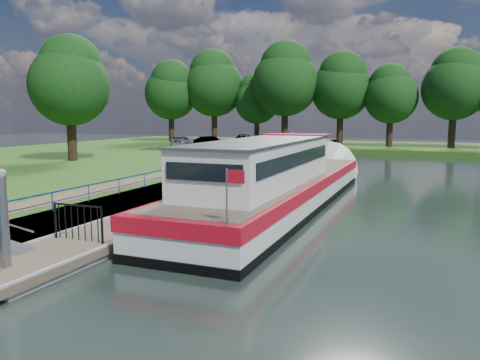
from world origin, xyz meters
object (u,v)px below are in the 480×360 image
at_px(barge, 283,183).
at_px(car_d, 243,140).
at_px(car_c, 181,141).
at_px(car_a, 256,144).
at_px(pontoon, 222,194).
at_px(car_b, 210,142).

relative_size(barge, car_d, 4.59).
bearing_deg(car_c, car_a, 159.45).
height_order(barge, car_a, barge).
bearing_deg(car_d, pontoon, -87.28).
xyz_separation_m(pontoon, car_a, (-6.32, 22.39, 1.24)).
height_order(car_a, car_b, car_b).
distance_m(barge, car_b, 28.11).
distance_m(car_a, car_b, 5.28).
relative_size(car_a, car_d, 0.75).
height_order(car_c, car_d, car_d).
distance_m(car_b, car_c, 4.42).
relative_size(pontoon, car_a, 8.74).
relative_size(car_b, car_d, 0.82).
bearing_deg(pontoon, car_b, 116.96).
xyz_separation_m(pontoon, car_d, (-9.92, 27.99, 1.29)).
bearing_deg(barge, pontoon, 166.62).
xyz_separation_m(pontoon, car_c, (-15.82, 24.09, 1.25)).
relative_size(pontoon, car_c, 7.30).
bearing_deg(car_a, car_c, 172.86).
bearing_deg(car_a, pontoon, -71.23).
distance_m(barge, car_a, 25.28).
xyz_separation_m(barge, car_c, (-19.41, 24.94, 0.34)).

